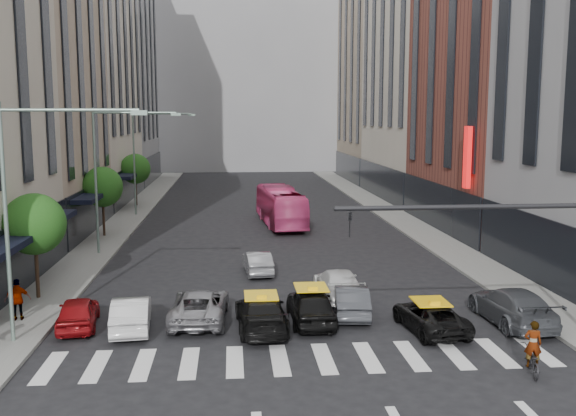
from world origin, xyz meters
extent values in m
plane|color=black|center=(0.00, 0.00, 0.00)|extent=(160.00, 160.00, 0.00)
cube|color=slate|center=(-11.50, 30.00, 0.07)|extent=(3.00, 96.00, 0.15)
cube|color=slate|center=(11.50, 30.00, 0.07)|extent=(3.00, 96.00, 0.15)
cube|color=tan|center=(-17.00, 28.00, 12.00)|extent=(8.00, 16.00, 24.00)
cube|color=beige|center=(-17.00, 46.00, 18.00)|extent=(8.00, 20.00, 36.00)
cube|color=gray|center=(-17.00, 65.00, 15.00)|extent=(8.00, 18.00, 30.00)
cube|color=brown|center=(17.00, 27.00, 13.00)|extent=(8.00, 18.00, 26.00)
cube|color=beige|center=(17.00, 46.00, 20.00)|extent=(8.00, 20.00, 40.00)
cube|color=tan|center=(17.00, 65.00, 14.00)|extent=(8.00, 18.00, 28.00)
cube|color=gray|center=(0.00, 85.00, 18.00)|extent=(30.00, 10.00, 36.00)
cylinder|color=black|center=(-11.80, 10.00, 1.72)|extent=(0.18, 0.18, 3.15)
sphere|color=#164212|center=(-11.80, 10.00, 3.66)|extent=(2.88, 2.88, 2.88)
cylinder|color=black|center=(-11.80, 26.00, 1.72)|extent=(0.18, 0.18, 3.15)
sphere|color=#164212|center=(-11.80, 26.00, 3.66)|extent=(2.88, 2.88, 2.88)
cylinder|color=black|center=(-11.80, 42.00, 1.72)|extent=(0.18, 0.18, 3.15)
sphere|color=#164212|center=(-11.80, 42.00, 3.66)|extent=(2.88, 2.88, 2.88)
cylinder|color=gray|center=(-11.00, 4.00, 4.65)|extent=(0.16, 0.16, 9.00)
cylinder|color=gray|center=(-8.50, 4.00, 8.85)|extent=(5.00, 0.12, 0.12)
cube|color=gray|center=(-6.00, 4.00, 8.75)|extent=(0.60, 0.25, 0.18)
cylinder|color=gray|center=(-11.00, 20.00, 4.65)|extent=(0.16, 0.16, 9.00)
cylinder|color=gray|center=(-8.50, 20.00, 8.85)|extent=(5.00, 0.12, 0.12)
cube|color=gray|center=(-6.00, 20.00, 8.75)|extent=(0.60, 0.25, 0.18)
cylinder|color=gray|center=(-11.00, 36.00, 4.65)|extent=(0.16, 0.16, 9.00)
cylinder|color=gray|center=(-8.50, 36.00, 8.85)|extent=(5.00, 0.12, 0.12)
cube|color=gray|center=(-6.00, 36.00, 8.75)|extent=(0.60, 0.25, 0.18)
cylinder|color=black|center=(5.50, -1.00, 5.80)|extent=(10.00, 0.16, 0.16)
imported|color=black|center=(1.00, -1.00, 5.30)|extent=(0.13, 0.16, 0.80)
cube|color=red|center=(12.60, 20.00, 6.00)|extent=(0.30, 0.70, 4.00)
imported|color=maroon|center=(-8.99, 5.77, 0.65)|extent=(2.00, 3.99, 1.31)
imported|color=silver|center=(-6.77, 5.33, 0.69)|extent=(1.84, 4.31, 1.38)
imported|color=gray|center=(-4.06, 6.20, 0.69)|extent=(2.51, 5.06, 1.38)
imported|color=black|center=(-1.50, 4.88, 0.70)|extent=(2.18, 4.93, 1.41)
imported|color=black|center=(0.63, 5.57, 0.76)|extent=(1.84, 4.46, 1.51)
imported|color=#37393E|center=(2.50, 6.44, 0.67)|extent=(1.88, 4.23, 1.35)
imported|color=black|center=(5.30, 4.11, 0.60)|extent=(2.48, 4.52, 1.20)
imported|color=#414449|center=(9.00, 4.73, 0.76)|extent=(2.31, 5.31, 1.52)
imported|color=#9D9EA2|center=(-1.26, 14.33, 0.63)|extent=(1.67, 3.92, 1.26)
imported|color=silver|center=(2.39, 9.15, 0.70)|extent=(1.98, 4.83, 1.40)
imported|color=#D73F7C|center=(1.24, 30.21, 1.51)|extent=(3.45, 10.98, 3.01)
imported|color=black|center=(7.38, -0.48, 0.47)|extent=(1.04, 1.89, 0.94)
imported|color=gray|center=(7.38, -0.48, 1.74)|extent=(0.66, 0.51, 1.60)
imported|color=gray|center=(-11.60, 6.55, 1.03)|extent=(1.09, 0.61, 1.76)
camera|label=1|loc=(-2.63, -20.31, 8.61)|focal=40.00mm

